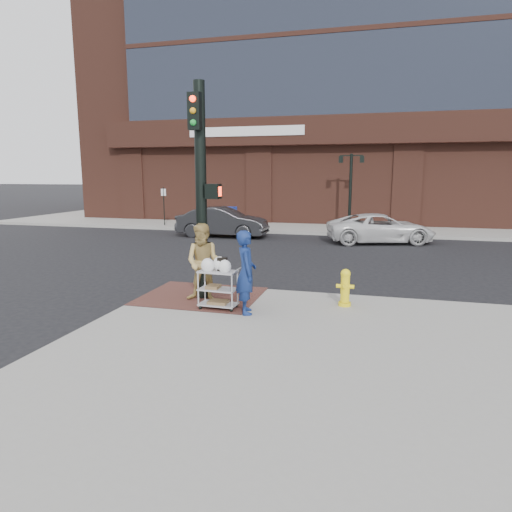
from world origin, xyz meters
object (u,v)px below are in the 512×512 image
(minivan_white, at_px, (381,228))
(fire_hydrant, at_px, (345,287))
(lamp_post, at_px, (351,183))
(traffic_signal_pole, at_px, (201,186))
(pedestrian_tan, at_px, (204,262))
(utility_cart, at_px, (218,286))
(woman_blue, at_px, (246,272))
(sedan_dark, at_px, (222,222))

(minivan_white, distance_m, fire_hydrant, 11.18)
(lamp_post, bearing_deg, traffic_signal_pole, -99.24)
(pedestrian_tan, bearing_deg, fire_hydrant, 2.30)
(traffic_signal_pole, height_order, utility_cart, traffic_signal_pole)
(lamp_post, relative_size, pedestrian_tan, 2.19)
(lamp_post, distance_m, minivan_white, 4.63)
(lamp_post, relative_size, fire_hydrant, 4.70)
(woman_blue, height_order, pedestrian_tan, pedestrian_tan)
(lamp_post, height_order, minivan_white, lamp_post)
(lamp_post, xyz_separation_m, fire_hydrant, (0.85, -15.02, -2.03))
(woman_blue, bearing_deg, traffic_signal_pole, 34.96)
(sedan_dark, bearing_deg, minivan_white, -91.09)
(traffic_signal_pole, distance_m, sedan_dark, 12.14)
(pedestrian_tan, distance_m, sedan_dark, 12.18)
(pedestrian_tan, distance_m, fire_hydrant, 3.29)
(lamp_post, distance_m, sedan_dark, 7.31)
(woman_blue, relative_size, utility_cart, 1.55)
(traffic_signal_pole, bearing_deg, minivan_white, 70.09)
(traffic_signal_pole, xyz_separation_m, fire_hydrant, (3.33, 0.21, -2.25))
(woman_blue, relative_size, fire_hydrant, 2.10)
(pedestrian_tan, bearing_deg, lamp_post, 76.38)
(fire_hydrant, bearing_deg, pedestrian_tan, -172.83)
(lamp_post, distance_m, pedestrian_tan, 15.68)
(woman_blue, bearing_deg, minivan_white, -34.06)
(lamp_post, xyz_separation_m, woman_blue, (-1.15, -16.11, -1.57))
(traffic_signal_pole, bearing_deg, fire_hydrant, 3.59)
(sedan_dark, bearing_deg, woman_blue, -159.14)
(woman_blue, height_order, sedan_dark, woman_blue)
(pedestrian_tan, xyz_separation_m, fire_hydrant, (3.23, 0.41, -0.48))
(utility_cart, xyz_separation_m, fire_hydrant, (2.70, 0.95, -0.09))
(lamp_post, bearing_deg, sedan_dark, -147.58)
(lamp_post, bearing_deg, pedestrian_tan, -98.75)
(utility_cart, bearing_deg, pedestrian_tan, 134.61)
(woman_blue, xyz_separation_m, minivan_white, (2.79, 12.25, -0.38))
(pedestrian_tan, relative_size, sedan_dark, 0.41)
(lamp_post, xyz_separation_m, minivan_white, (1.64, -3.87, -1.96))
(woman_blue, bearing_deg, utility_cart, 56.46)
(woman_blue, height_order, minivan_white, woman_blue)
(woman_blue, distance_m, sedan_dark, 13.24)
(pedestrian_tan, bearing_deg, traffic_signal_pole, 112.47)
(traffic_signal_pole, bearing_deg, woman_blue, -33.81)
(minivan_white, bearing_deg, traffic_signal_pole, 144.13)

